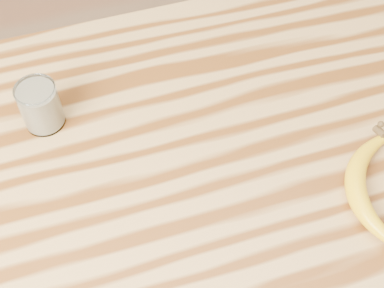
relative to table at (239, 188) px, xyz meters
name	(u,v)px	position (x,y,z in m)	size (l,w,h in m)	color
table	(239,188)	(0.00, 0.00, 0.00)	(1.20, 0.80, 0.90)	#B28346
smoothie_glass	(40,106)	(-0.31, 0.16, 0.17)	(0.07, 0.07, 0.09)	white
banana	(355,185)	(0.14, -0.13, 0.15)	(0.10, 0.28, 0.03)	#E8AF10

